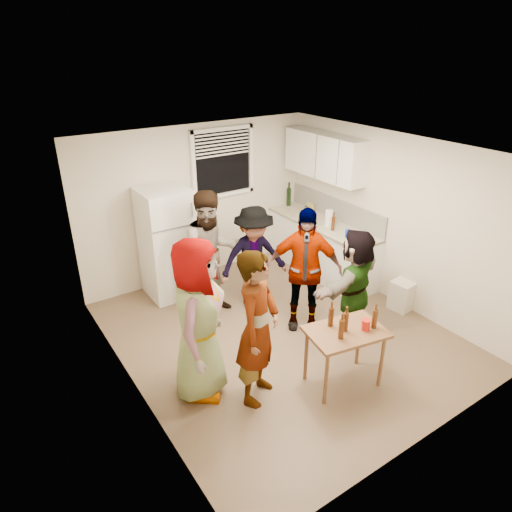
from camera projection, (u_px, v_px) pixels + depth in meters
room at (280, 334)px, 6.22m from camera, size 4.00×4.50×2.50m
window at (223, 163)px, 7.31m from camera, size 1.12×0.10×1.06m
refrigerator at (167, 243)px, 6.89m from camera, size 0.70×0.70×1.70m
counter_lower at (320, 248)px, 7.75m from camera, size 0.60×2.20×0.86m
countertop at (322, 223)px, 7.56m from camera, size 0.64×2.22×0.04m
backsplash at (336, 209)px, 7.62m from camera, size 0.03×2.20×0.36m
upper_cabinets at (324, 156)px, 7.32m from camera, size 0.34×1.60×0.70m
kettle at (306, 216)px, 7.80m from camera, size 0.29×0.26×0.20m
paper_towel at (328, 226)px, 7.41m from camera, size 0.12×0.12×0.26m
wine_bottle at (288, 205)px, 8.32m from camera, size 0.08×0.08×0.32m
beer_bottle_counter at (333, 230)px, 7.23m from camera, size 0.06×0.06×0.22m
blue_cup at (348, 237)px, 6.98m from camera, size 0.09×0.09×0.12m
picture_frame at (311, 206)px, 8.06m from camera, size 0.02×0.16×0.13m
trash_bin at (402, 294)px, 6.72m from camera, size 0.34×0.34×0.45m
serving_table at (341, 382)px, 5.36m from camera, size 0.95×0.72×0.73m
beer_bottle_table at (345, 330)px, 5.04m from camera, size 0.06×0.06×0.23m
red_cup at (365, 330)px, 5.06m from camera, size 0.09×0.09×0.12m
guest_grey at (202, 389)px, 5.25m from camera, size 2.03×1.91×0.60m
guest_stripe at (258, 394)px, 5.17m from camera, size 1.57×1.84×0.43m
guest_back_left at (214, 310)px, 6.77m from camera, size 1.15×1.95×0.70m
guest_back_right at (254, 305)px, 6.91m from camera, size 1.31×1.74×0.58m
guest_black at (301, 324)px, 6.45m from camera, size 1.90×1.98×0.42m
guest_orange at (349, 332)px, 6.27m from camera, size 1.79×1.86×0.45m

